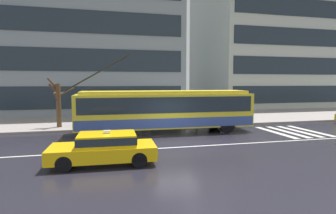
{
  "coord_description": "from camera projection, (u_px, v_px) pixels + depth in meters",
  "views": [
    {
      "loc": [
        -3.91,
        -14.51,
        3.36
      ],
      "look_at": [
        0.48,
        3.78,
        1.65
      ],
      "focal_mm": 28.99,
      "sensor_mm": 36.0,
      "label": 1
    }
  ],
  "objects": [
    {
      "name": "street_tree_bare",
      "position": [
        58.0,
        102.0,
        19.46
      ],
      "size": [
        1.8,
        1.31,
        3.57
      ],
      "color": "brown",
      "rests_on": "sidewalk_slab"
    },
    {
      "name": "trolleybus",
      "position": [
        166.0,
        110.0,
        18.13
      ],
      "size": [
        12.25,
        2.69,
        5.16
      ],
      "color": "yellow",
      "rests_on": "ground_plane"
    },
    {
      "name": "pedestrian_at_shelter",
      "position": [
        196.0,
        102.0,
        22.66
      ],
      "size": [
        1.08,
        1.08,
        1.9
      ],
      "color": "#292A29",
      "rests_on": "sidewalk_slab"
    },
    {
      "name": "office_tower_corner_right",
      "position": [
        265.0,
        44.0,
        39.73
      ],
      "size": [
        18.64,
        14.83,
        17.8
      ],
      "color": "#AFB6AC",
      "rests_on": "ground_plane"
    },
    {
      "name": "office_tower_corner_left",
      "position": [
        89.0,
        33.0,
        31.44
      ],
      "size": [
        19.87,
        13.45,
        18.11
      ],
      "color": "gray",
      "rests_on": "ground_plane"
    },
    {
      "name": "crosswalk_stripe_edge_near",
      "position": [
        275.0,
        132.0,
        18.26
      ],
      "size": [
        0.44,
        4.4,
        0.01
      ],
      "primitive_type": "cube",
      "color": "beige",
      "rests_on": "ground_plane"
    },
    {
      "name": "ground_plane",
      "position": [
        175.0,
        142.0,
        15.27
      ],
      "size": [
        160.0,
        160.0,
        0.0
      ],
      "primitive_type": "plane",
      "color": "#222029"
    },
    {
      "name": "crosswalk_stripe_inner_a",
      "position": [
        287.0,
        132.0,
        18.47
      ],
      "size": [
        0.44,
        4.4,
        0.01
      ],
      "primitive_type": "cube",
      "color": "beige",
      "rests_on": "ground_plane"
    },
    {
      "name": "bus_shelter",
      "position": [
        124.0,
        101.0,
        20.61
      ],
      "size": [
        3.94,
        1.53,
        2.47
      ],
      "color": "gray",
      "rests_on": "sidewalk_slab"
    },
    {
      "name": "taxi_oncoming_near",
      "position": [
        105.0,
        147.0,
        11.19
      ],
      "size": [
        4.35,
        1.99,
        1.39
      ],
      "color": "yellow",
      "rests_on": "ground_plane"
    },
    {
      "name": "pedestrian_approaching_curb",
      "position": [
        145.0,
        103.0,
        20.46
      ],
      "size": [
        1.52,
        1.52,
        2.01
      ],
      "color": "#5A4651",
      "rests_on": "sidewalk_slab"
    },
    {
      "name": "lane_centre_line",
      "position": [
        181.0,
        147.0,
        14.11
      ],
      "size": [
        72.0,
        0.14,
        0.01
      ],
      "primitive_type": "cube",
      "color": "silver",
      "rests_on": "ground_plane"
    },
    {
      "name": "crosswalk_stripe_center",
      "position": [
        298.0,
        131.0,
        18.68
      ],
      "size": [
        0.44,
        4.4,
        0.01
      ],
      "primitive_type": "cube",
      "color": "beige",
      "rests_on": "ground_plane"
    },
    {
      "name": "crosswalk_stripe_inner_b",
      "position": [
        309.0,
        131.0,
        18.89
      ],
      "size": [
        0.44,
        4.4,
        0.01
      ],
      "primitive_type": "cube",
      "color": "beige",
      "rests_on": "ground_plane"
    },
    {
      "name": "sidewalk_slab",
      "position": [
        148.0,
        119.0,
        24.62
      ],
      "size": [
        80.0,
        10.0,
        0.14
      ],
      "primitive_type": "cube",
      "color": "gray",
      "rests_on": "ground_plane"
    }
  ]
}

